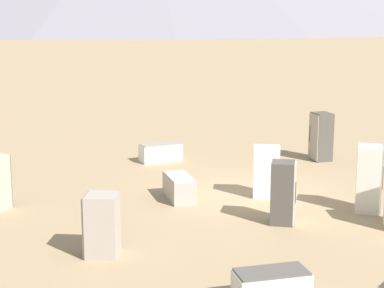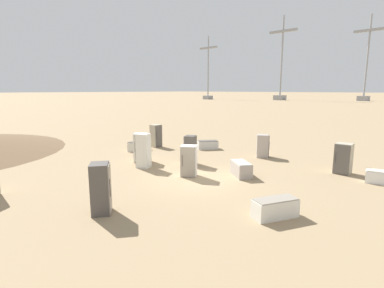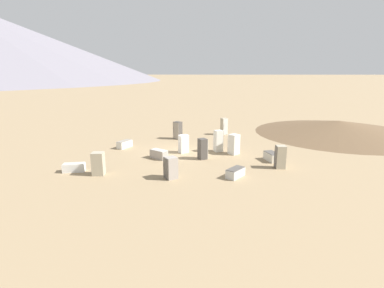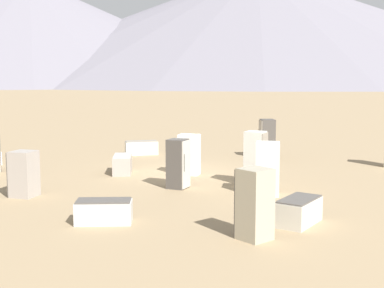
% 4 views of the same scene
% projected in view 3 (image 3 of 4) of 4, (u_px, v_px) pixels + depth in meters
% --- Properties ---
extents(ground_plane, '(1000.00, 1000.00, 0.00)m').
position_uv_depth(ground_plane, '(177.00, 153.00, 26.12)').
color(ground_plane, '#9E8460').
extents(dirt_mound, '(18.48, 18.48, 1.46)m').
position_uv_depth(dirt_mound, '(339.00, 127.00, 33.92)').
color(dirt_mound, brown).
rests_on(dirt_mound, ground_plane).
extents(discarded_fridge_0, '(1.42, 1.58, 0.62)m').
position_uv_depth(discarded_fridge_0, '(235.00, 173.00, 20.07)').
color(discarded_fridge_0, silver).
rests_on(discarded_fridge_0, ground_plane).
extents(discarded_fridge_1, '(1.07, 1.07, 1.72)m').
position_uv_depth(discarded_fridge_1, '(234.00, 144.00, 25.50)').
color(discarded_fridge_1, silver).
rests_on(discarded_fridge_1, ground_plane).
extents(discarded_fridge_2, '(1.00, 0.97, 1.80)m').
position_uv_depth(discarded_fridge_2, '(178.00, 130.00, 31.19)').
color(discarded_fridge_2, '#4C4742').
rests_on(discarded_fridge_2, ground_plane).
extents(discarded_fridge_3, '(0.83, 0.82, 1.58)m').
position_uv_depth(discarded_fridge_3, '(98.00, 164.00, 20.43)').
color(discarded_fridge_3, '#B2A88E').
rests_on(discarded_fridge_3, ground_plane).
extents(discarded_fridge_4, '(0.88, 0.84, 1.91)m').
position_uv_depth(discarded_fridge_4, '(218.00, 141.00, 26.27)').
color(discarded_fridge_4, silver).
rests_on(discarded_fridge_4, ground_plane).
extents(discarded_fridge_5, '(0.74, 0.68, 1.69)m').
position_uv_depth(discarded_fridge_5, '(280.00, 157.00, 21.79)').
color(discarded_fridge_5, '#B2A88E').
rests_on(discarded_fridge_5, ground_plane).
extents(discarded_fridge_6, '(1.25, 1.67, 0.67)m').
position_uv_depth(discarded_fridge_6, '(125.00, 144.00, 27.73)').
color(discarded_fridge_6, silver).
rests_on(discarded_fridge_6, ground_plane).
extents(discarded_fridge_7, '(1.59, 0.94, 0.60)m').
position_uv_depth(discarded_fridge_7, '(74.00, 167.00, 21.17)').
color(discarded_fridge_7, white).
rests_on(discarded_fridge_7, ground_plane).
extents(discarded_fridge_8, '(1.02, 1.01, 1.46)m').
position_uv_depth(discarded_fridge_8, '(171.00, 168.00, 19.73)').
color(discarded_fridge_8, '#A89E93').
rests_on(discarded_fridge_8, ground_plane).
extents(discarded_fridge_9, '(1.14, 1.61, 0.68)m').
position_uv_depth(discarded_fridge_9, '(272.00, 157.00, 23.71)').
color(discarded_fridge_9, beige).
rests_on(discarded_fridge_9, ground_plane).
extents(discarded_fridge_10, '(0.86, 0.86, 1.68)m').
position_uv_depth(discarded_fridge_10, '(203.00, 149.00, 24.07)').
color(discarded_fridge_10, '#4C4742').
rests_on(discarded_fridge_10, ground_plane).
extents(discarded_fridge_11, '(0.83, 0.82, 1.86)m').
position_uv_depth(discarded_fridge_11, '(224.00, 126.00, 33.23)').
color(discarded_fridge_11, '#B2A88E').
rests_on(discarded_fridge_11, ground_plane).
extents(discarded_fridge_12, '(1.58, 1.40, 0.73)m').
position_uv_depth(discarded_fridge_12, '(159.00, 154.00, 24.30)').
color(discarded_fridge_12, '#A89E93').
rests_on(discarded_fridge_12, ground_plane).
extents(discarded_fridge_13, '(0.97, 0.92, 1.57)m').
position_uv_depth(discarded_fridge_13, '(184.00, 144.00, 25.92)').
color(discarded_fridge_13, white).
rests_on(discarded_fridge_13, ground_plane).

